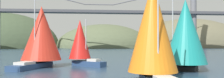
# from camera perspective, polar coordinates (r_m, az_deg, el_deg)

# --- Properties ---
(headland_left) EXTENTS (65.99, 44.00, 41.64)m
(headland_left) POSITION_cam_1_polar(r_m,az_deg,el_deg) (159.91, -23.86, -1.90)
(headland_left) COLOR #425138
(headland_left) RESTS_ON ground_plane
(headland_center) EXTENTS (58.70, 44.00, 28.87)m
(headland_center) POSITION_cam_1_polar(r_m,az_deg,el_deg) (152.52, -1.86, -2.02)
(headland_center) COLOR #5B6647
(headland_center) RESTS_ON ground_plane
(headland_right) EXTENTS (76.66, 44.00, 36.84)m
(headland_right) POSITION_cam_1_polar(r_m,az_deg,el_deg) (165.74, 17.48, -1.88)
(headland_right) COLOR #6B664C
(headland_right) RESTS_ON ground_plane
(suspension_bridge) EXTENTS (125.21, 6.00, 39.04)m
(suspension_bridge) POSITION_cam_1_polar(r_m,az_deg,el_deg) (113.17, -2.97, 6.76)
(suspension_bridge) COLOR slate
(suspension_bridge) RESTS_ON ground_plane
(sailboat_orange_sail) EXTENTS (4.73, 9.10, 10.49)m
(sailboat_orange_sail) POSITION_cam_1_polar(r_m,az_deg,el_deg) (23.64, 9.44, 2.33)
(sailboat_orange_sail) COLOR navy
(sailboat_orange_sail) RESTS_ON ground_plane
(sailboat_teal_sail) EXTENTS (9.41, 8.33, 10.15)m
(sailboat_teal_sail) POSITION_cam_1_polar(r_m,az_deg,el_deg) (33.15, 16.38, 1.34)
(sailboat_teal_sail) COLOR black
(sailboat_teal_sail) RESTS_ON ground_plane
(sailboat_scarlet_sail) EXTENTS (7.68, 10.38, 9.89)m
(sailboat_scarlet_sail) POSITION_cam_1_polar(r_m,az_deg,el_deg) (38.14, -16.05, 1.00)
(sailboat_scarlet_sail) COLOR navy
(sailboat_scarlet_sail) RESTS_ON ground_plane
(sailboat_red_spinnaker) EXTENTS (6.38, 6.08, 7.20)m
(sailboat_red_spinnaker) POSITION_cam_1_polar(r_m,az_deg,el_deg) (38.63, -7.19, -0.58)
(sailboat_red_spinnaker) COLOR navy
(sailboat_red_spinnaker) RESTS_ON ground_plane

